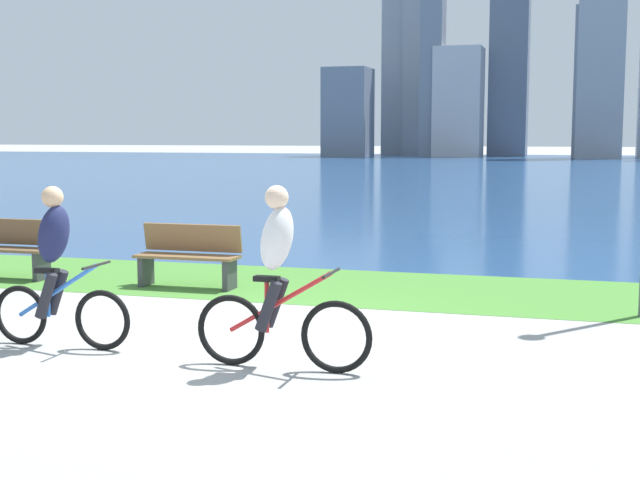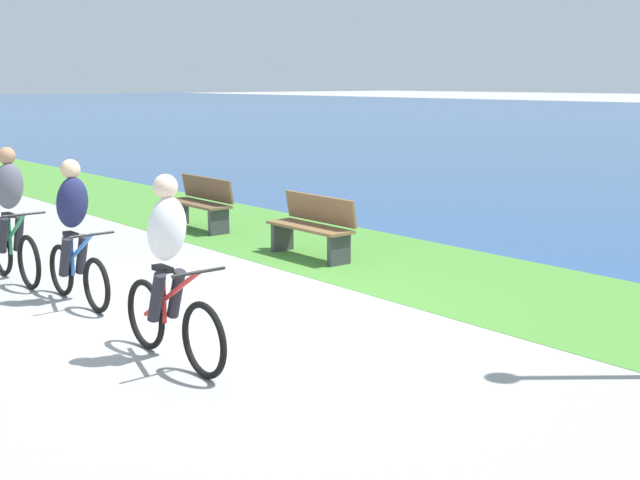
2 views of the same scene
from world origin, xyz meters
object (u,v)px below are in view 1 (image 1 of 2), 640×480
cyclist_trailing (56,267)px  bench_near_path (6,249)px  cyclist_lead (279,280)px  bench_far_along_path (189,256)px

cyclist_trailing → bench_near_path: bearing=131.5°
cyclist_lead → bench_far_along_path: bearing=124.9°
cyclist_lead → cyclist_trailing: cyclist_lead is taller
bench_near_path → cyclist_trailing: bearing=-48.5°
cyclist_trailing → bench_far_along_path: bearing=93.3°
cyclist_trailing → cyclist_lead: bearing=-4.1°
cyclist_trailing → bench_near_path: (-3.23, 3.64, -0.38)m
bench_near_path → bench_far_along_path: (3.01, 0.03, 0.00)m
cyclist_trailing → bench_near_path: 4.88m
cyclist_lead → cyclist_trailing: size_ratio=1.03×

